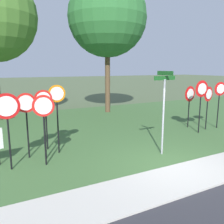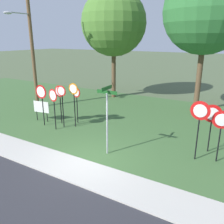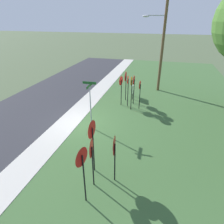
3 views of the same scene
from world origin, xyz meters
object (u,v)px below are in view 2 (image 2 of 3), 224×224
(yield_sign_near_left, at_px, (212,117))
(street_name_post, at_px, (107,115))
(stop_sign_far_right, at_px, (62,98))
(oak_tree_right, at_px, (206,11))
(notice_board, at_px, (41,108))
(stop_sign_near_right, at_px, (53,101))
(stop_sign_far_center, at_px, (42,96))
(utility_pole, at_px, (30,40))
(stop_sign_far_left, at_px, (74,96))
(stop_sign_near_left, at_px, (76,98))
(stop_sign_center_tall, at_px, (60,96))
(yield_sign_far_left, at_px, (200,116))
(oak_tree_left, at_px, (114,23))
(yield_sign_far_right, at_px, (221,125))

(yield_sign_near_left, distance_m, street_name_post, 4.59)
(stop_sign_far_right, relative_size, oak_tree_right, 0.26)
(street_name_post, distance_m, notice_board, 6.13)
(stop_sign_near_right, xyz_separation_m, street_name_post, (4.06, -0.96, 0.13))
(stop_sign_far_center, xyz_separation_m, yield_sign_near_left, (8.98, 1.37, -0.13))
(utility_pole, bearing_deg, stop_sign_far_center, -36.42)
(stop_sign_far_center, distance_m, yield_sign_near_left, 9.09)
(notice_board, bearing_deg, stop_sign_far_left, -2.55)
(notice_board, bearing_deg, yield_sign_near_left, -3.43)
(stop_sign_far_right, bearing_deg, notice_board, 173.89)
(stop_sign_far_left, height_order, utility_pole, utility_pole)
(stop_sign_far_right, relative_size, notice_board, 1.96)
(stop_sign_near_right, relative_size, stop_sign_far_center, 0.96)
(stop_sign_far_left, bearing_deg, stop_sign_near_right, -126.10)
(stop_sign_near_right, bearing_deg, stop_sign_near_left, 85.91)
(stop_sign_center_tall, bearing_deg, stop_sign_far_center, -127.23)
(stop_sign_far_right, xyz_separation_m, utility_pole, (-4.47, 2.02, 3.12))
(stop_sign_far_right, height_order, yield_sign_far_left, yield_sign_far_left)
(notice_board, relative_size, oak_tree_left, 0.14)
(yield_sign_near_left, bearing_deg, stop_sign_far_right, 179.66)
(yield_sign_near_left, bearing_deg, yield_sign_far_left, -115.49)
(stop_sign_near_right, bearing_deg, notice_board, 169.07)
(stop_sign_near_right, relative_size, utility_pole, 0.26)
(stop_sign_near_left, distance_m, stop_sign_center_tall, 0.98)
(stop_sign_near_right, xyz_separation_m, yield_sign_far_left, (7.58, 0.46, 0.25))
(stop_sign_far_left, distance_m, yield_sign_far_left, 6.92)
(yield_sign_near_left, bearing_deg, utility_pole, 167.69)
(stop_sign_far_left, distance_m, notice_board, 2.65)
(yield_sign_far_left, xyz_separation_m, street_name_post, (-3.52, -1.43, -0.12))
(yield_sign_near_left, relative_size, oak_tree_right, 0.24)
(stop_sign_far_center, distance_m, stop_sign_center_tall, 1.03)
(stop_sign_near_right, bearing_deg, stop_sign_far_left, 63.76)
(stop_sign_near_left, bearing_deg, stop_sign_far_center, -132.76)
(stop_sign_center_tall, bearing_deg, notice_board, -166.74)
(stop_sign_near_left, height_order, stop_sign_far_left, stop_sign_far_left)
(yield_sign_near_left, bearing_deg, stop_sign_far_left, 177.29)
(stop_sign_far_right, bearing_deg, stop_sign_near_left, 72.20)
(stop_sign_near_left, distance_m, stop_sign_far_right, 1.01)
(yield_sign_near_left, height_order, street_name_post, street_name_post)
(stop_sign_center_tall, xyz_separation_m, street_name_post, (4.46, -1.89, 0.14))
(utility_pole, xyz_separation_m, oak_tree_right, (10.44, 5.04, 1.70))
(notice_board, bearing_deg, yield_sign_far_right, -8.08)
(stop_sign_near_right, height_order, utility_pole, utility_pole)
(stop_sign_near_left, xyz_separation_m, stop_sign_far_right, (-0.26, -0.96, 0.16))
(utility_pole, relative_size, oak_tree_right, 0.97)
(stop_sign_near_left, xyz_separation_m, yield_sign_near_left, (7.55, 0.01, 0.07))
(stop_sign_far_left, relative_size, stop_sign_far_center, 1.06)
(stop_sign_near_left, distance_m, oak_tree_right, 9.73)
(stop_sign_near_left, xyz_separation_m, utility_pole, (-4.73, 1.07, 3.28))
(stop_sign_far_center, xyz_separation_m, stop_sign_far_right, (1.17, 0.41, -0.04))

